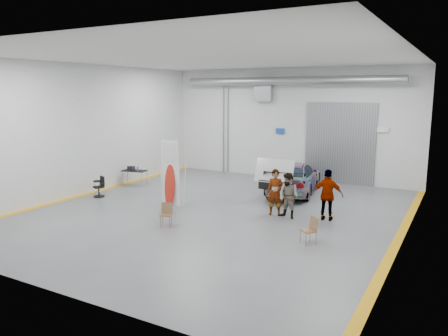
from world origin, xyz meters
The scene contains 13 objects.
ground centered at (0.00, 0.00, 0.00)m, with size 16.00×16.00×0.00m, color #55575C.
room_shell centered at (0.24, 2.22, 4.08)m, with size 14.02×16.18×6.01m.
sedan_car centered at (1.50, 4.78, 0.73)m, with size 2.06×5.06×1.47m, color white.
person_a centered at (2.24, 0.75, 0.91)m, with size 0.66×0.43×1.81m, color #915F4F.
person_b centered at (2.83, 0.59, 0.87)m, with size 0.85×0.65×1.73m, color slate.
person_c centered at (4.20, 1.05, 0.97)m, with size 1.12×0.46×1.93m, color #A54E37.
surfboard_display centered at (-1.96, -0.37, 1.20)m, with size 0.84×0.26×2.96m.
folding_chair_near centered at (-0.61, -2.47, 0.26)m, with size 0.51×0.54×0.83m.
folding_chair_far centered at (4.43, -1.82, 0.27)m, with size 0.58×0.65×0.88m.
shop_stool centered at (-6.13, -0.31, 0.36)m, with size 0.37×0.37×0.72m.
work_table centered at (-6.25, 2.35, 0.77)m, with size 1.33×0.84×1.00m.
office_chair centered at (-5.93, -0.36, 0.41)m, with size 0.53×0.55×0.93m.
trunk_lid centered at (1.50, 2.50, 1.49)m, with size 1.71×1.04×0.04m, color silver.
Camera 1 is at (8.51, -14.57, 4.74)m, focal length 35.00 mm.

